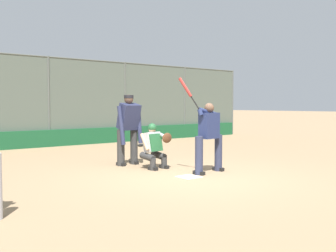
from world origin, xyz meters
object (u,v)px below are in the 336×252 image
umpire_home (129,127)px  catcher_behind_plate (154,145)px  batter_at_plate (209,135)px  fielding_glove_on_dirt (141,145)px

umpire_home → catcher_behind_plate: bearing=97.1°
catcher_behind_plate → umpire_home: bearing=-85.4°
batter_at_plate → catcher_behind_plate: bearing=-70.7°
catcher_behind_plate → umpire_home: umpire_home is taller
catcher_behind_plate → fielding_glove_on_dirt: (-2.61, -4.43, -0.52)m
catcher_behind_plate → fielding_glove_on_dirt: catcher_behind_plate is taller
catcher_behind_plate → fielding_glove_on_dirt: size_ratio=4.02×
batter_at_plate → umpire_home: 2.25m
batter_at_plate → catcher_behind_plate: (0.63, -1.23, -0.30)m
batter_at_plate → fielding_glove_on_dirt: size_ratio=7.90×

